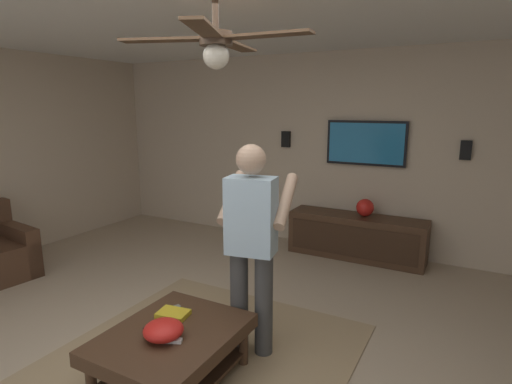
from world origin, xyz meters
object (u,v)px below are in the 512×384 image
Objects in this scene: wall_speaker_left at (466,150)px; wall_speaker_right at (286,139)px; book at (173,314)px; coffee_table at (172,345)px; ceiling_fan at (216,43)px; remote_grey at (171,309)px; tv at (366,143)px; vase_round at (365,208)px; bowl at (163,330)px; remote_white at (170,340)px; media_console at (356,237)px; person_standing at (252,238)px; remote_black at (154,326)px.

wall_speaker_left is 2.26m from wall_speaker_right.
book is 1.00× the size of wall_speaker_left.
coffee_table is 0.84× the size of ceiling_fan.
remote_grey is 3.70m from wall_speaker_left.
tv is at bearing -7.76° from coffee_table.
bowl is at bearing 170.69° from vase_round.
tv reaches higher than wall_speaker_left.
wall_speaker_left reaches higher than remote_white.
remote_grey is at bearing -12.72° from media_console.
person_standing is 7.45× the size of vase_round.
remote_black is 3.53m from wall_speaker_right.
person_standing is 1.40m from ceiling_fan.
ceiling_fan is at bearing 127.81° from remote_black.
tv is at bearing 180.00° from media_console.
remote_black is at bearing 63.88° from bowl.
remote_grey is (0.31, 0.20, -0.05)m from bowl.
tv is 0.61× the size of person_standing.
remote_grey is 2.97m from vase_round.
ceiling_fan is (-3.10, 0.17, 0.83)m from tv.
bowl is (-3.15, 0.44, 0.19)m from media_console.
person_standing is at bearing -160.50° from wall_speaker_right.
wall_speaker_right is at bearing -160.50° from remote_black.
book is (-3.13, 0.58, -1.03)m from tv.
media_console is 2.95m from book.
tv reaches higher than media_console.
remote_grey is at bearing 165.83° from vase_round.
book is (-0.05, -0.06, 0.01)m from remote_grey.
remote_black is at bearing 76.19° from book.
wall_speaker_left reaches higher than vase_round.
vase_round is 1.31m from wall_speaker_left.
bowl is at bearing 54.53° from remote_grey.
coffee_table is at bearing 144.71° from person_standing.
remote_black is (-0.02, 0.14, 0.12)m from coffee_table.
media_console is at bearing -170.98° from remote_grey.
ceiling_fan is (-0.42, 0.01, 1.34)m from person_standing.
coffee_table is 6.67× the size of remote_black.
book is 3.71m from wall_speaker_left.
wall_speaker_left is (0.01, -1.14, -0.03)m from tv.
media_console is 1.63m from wall_speaker_left.
wall_speaker_left is at bearing 102.58° from media_console.
vase_round is 3.32m from ceiling_fan.
media_console is 7.73× the size of wall_speaker_left.
wall_speaker_right is at bearing 8.84° from person_standing.
ceiling_fan is (0.29, -0.27, 1.81)m from bowl.
coffee_table is at bearing 154.39° from wall_speaker_left.
vase_round reaches higher than bowl.
person_standing is at bearing 174.24° from vase_round.
ceiling_fan is at bearing 157.18° from wall_speaker_left.
tv is at bearing -179.61° from remote_black.
ceiling_fan reaches higher than remote_white.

